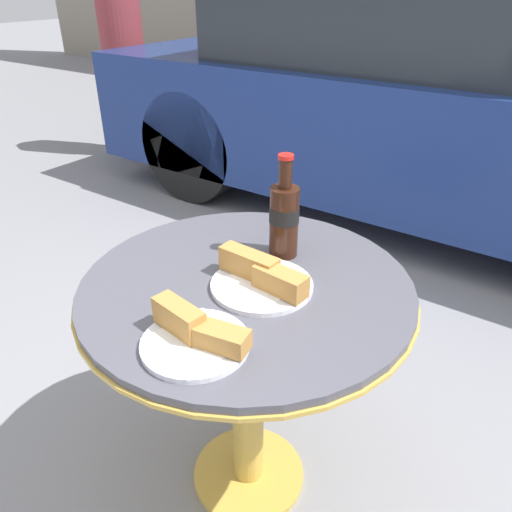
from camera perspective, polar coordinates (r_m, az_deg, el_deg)
name	(u,v)px	position (r m, az deg, el deg)	size (l,w,h in m)	color
ground_plane	(249,475)	(1.63, -0.84, -23.75)	(30.00, 30.00, 0.00)	gray
bistro_table	(247,328)	(1.23, -1.03, -8.23)	(0.78, 0.78, 0.69)	gold
cola_bottle_left	(286,218)	(1.22, 3.42, 4.39)	(0.07, 0.07, 0.26)	#33190F
lunch_plate_near	(262,278)	(1.12, 0.63, -2.57)	(0.24, 0.23, 0.07)	white
lunch_plate_far	(196,335)	(0.97, -6.90, -8.98)	(0.22, 0.21, 0.07)	white
parked_car	(422,97)	(3.32, 18.43, 16.82)	(3.87, 1.80, 1.38)	navy
pedestrian	(122,38)	(4.20, -15.12, 22.95)	(0.32, 0.32, 1.57)	navy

